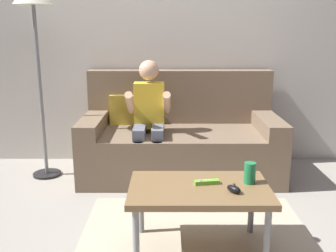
# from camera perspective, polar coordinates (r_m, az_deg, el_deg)

# --- Properties ---
(ground_plane) EXTENTS (9.11, 9.11, 0.00)m
(ground_plane) POSITION_cam_1_polar(r_m,az_deg,el_deg) (2.47, 0.56, -15.96)
(ground_plane) COLOR #9E998E
(wall_back) EXTENTS (4.56, 0.05, 2.50)m
(wall_back) POSITION_cam_1_polar(r_m,az_deg,el_deg) (3.62, 0.29, 14.29)
(wall_back) COLOR beige
(wall_back) RESTS_ON ground
(couch) EXTENTS (1.67, 0.80, 0.88)m
(couch) POSITION_cam_1_polar(r_m,az_deg,el_deg) (3.37, 1.52, -2.08)
(couch) COLOR #75604C
(couch) RESTS_ON ground
(person_seated_on_couch) EXTENTS (0.35, 0.43, 1.00)m
(person_seated_on_couch) POSITION_cam_1_polar(r_m,az_deg,el_deg) (3.12, -3.07, 1.63)
(person_seated_on_couch) COLOR slate
(person_seated_on_couch) RESTS_ON ground
(coffee_table) EXTENTS (0.78, 0.48, 0.39)m
(coffee_table) POSITION_cam_1_polar(r_m,az_deg,el_deg) (2.18, 4.48, -9.96)
(coffee_table) COLOR brown
(coffee_table) RESTS_ON ground
(area_rug) EXTENTS (1.42, 1.38, 0.01)m
(area_rug) POSITION_cam_1_polar(r_m,az_deg,el_deg) (2.34, 4.31, -17.71)
(area_rug) COLOR #BCB299
(area_rug) RESTS_ON ground
(game_remote_lime_near_edge) EXTENTS (0.14, 0.06, 0.03)m
(game_remote_lime_near_edge) POSITION_cam_1_polar(r_m,az_deg,el_deg) (2.19, 5.60, -8.32)
(game_remote_lime_near_edge) COLOR #72C638
(game_remote_lime_near_edge) RESTS_ON coffee_table
(nunchuk_black) EXTENTS (0.09, 0.10, 0.05)m
(nunchuk_black) POSITION_cam_1_polar(r_m,az_deg,el_deg) (2.10, 9.59, -9.22)
(nunchuk_black) COLOR black
(nunchuk_black) RESTS_ON coffee_table
(soda_can) EXTENTS (0.07, 0.07, 0.12)m
(soda_can) POSITION_cam_1_polar(r_m,az_deg,el_deg) (2.23, 11.90, -6.84)
(soda_can) COLOR #1E7F47
(soda_can) RESTS_ON coffee_table
(floor_lamp) EXTENTS (0.32, 0.32, 1.63)m
(floor_lamp) POSITION_cam_1_polar(r_m,az_deg,el_deg) (3.34, -19.61, 16.29)
(floor_lamp) COLOR black
(floor_lamp) RESTS_ON ground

